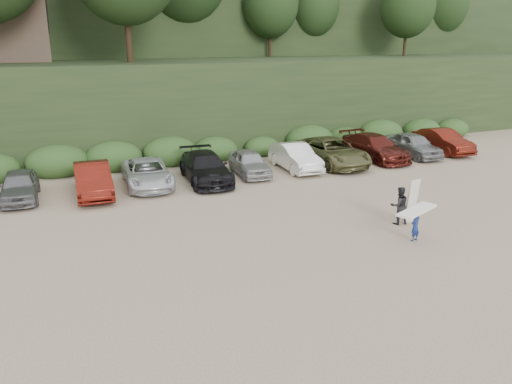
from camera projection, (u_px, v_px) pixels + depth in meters
name	position (u px, v px, depth m)	size (l,w,h in m)	color
ground	(315.00, 242.00, 19.23)	(120.00, 120.00, 0.00)	tan
parked_cars	(186.00, 168.00, 27.03)	(39.57, 6.23, 1.64)	#9E9EA3
child_surfer	(416.00, 219.00, 19.06)	(2.22, 1.37, 1.29)	navy
adult_surfer	(400.00, 205.00, 20.85)	(1.28, 0.76, 1.91)	black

